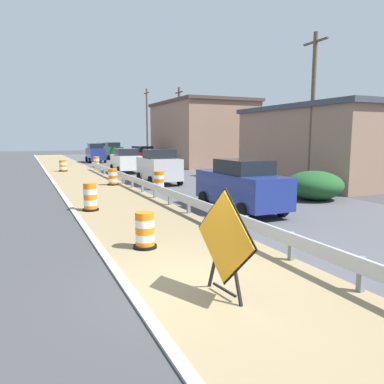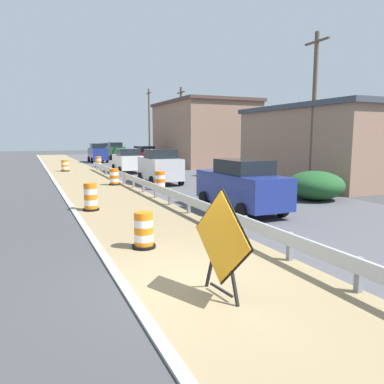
# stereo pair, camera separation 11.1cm
# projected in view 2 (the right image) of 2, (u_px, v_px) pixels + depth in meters

# --- Properties ---
(ground_plane) EXTENTS (160.00, 160.00, 0.00)m
(ground_plane) POSITION_uv_depth(u_px,v_px,m) (195.00, 287.00, 7.52)
(ground_plane) COLOR #3D3D3F
(median_dirt_strip) EXTENTS (4.16, 120.00, 0.01)m
(median_dirt_strip) POSITION_uv_depth(u_px,v_px,m) (233.00, 280.00, 7.87)
(median_dirt_strip) COLOR #8E7A56
(median_dirt_strip) RESTS_ON ground
(curb_near_edge) EXTENTS (0.20, 120.00, 0.11)m
(curb_near_edge) POSITION_uv_depth(u_px,v_px,m) (131.00, 298.00, 7.00)
(curb_near_edge) COLOR #ADADA8
(curb_near_edge) RESTS_ON ground
(guardrail_median) EXTENTS (0.18, 56.00, 0.71)m
(guardrail_median) POSITION_uv_depth(u_px,v_px,m) (288.00, 240.00, 9.05)
(guardrail_median) COLOR #ADB2B7
(guardrail_median) RESTS_ON ground
(warning_sign_diamond) EXTENTS (0.24, 1.85, 2.08)m
(warning_sign_diamond) POSITION_uv_depth(u_px,v_px,m) (221.00, 241.00, 6.95)
(warning_sign_diamond) COLOR black
(warning_sign_diamond) RESTS_ON ground
(traffic_barrel_nearest) EXTENTS (0.64, 0.64, 0.98)m
(traffic_barrel_nearest) POSITION_uv_depth(u_px,v_px,m) (144.00, 232.00, 10.12)
(traffic_barrel_nearest) COLOR orange
(traffic_barrel_nearest) RESTS_ON ground
(traffic_barrel_close) EXTENTS (0.66, 0.66, 1.13)m
(traffic_barrel_close) POSITION_uv_depth(u_px,v_px,m) (91.00, 198.00, 15.28)
(traffic_barrel_close) COLOR orange
(traffic_barrel_close) RESTS_ON ground
(traffic_barrel_mid) EXTENTS (0.72, 0.72, 1.06)m
(traffic_barrel_mid) POSITION_uv_depth(u_px,v_px,m) (160.00, 181.00, 21.21)
(traffic_barrel_mid) COLOR orange
(traffic_barrel_mid) RESTS_ON ground
(traffic_barrel_far) EXTENTS (0.68, 0.68, 1.02)m
(traffic_barrel_far) POSITION_uv_depth(u_px,v_px,m) (114.00, 178.00, 23.35)
(traffic_barrel_far) COLOR orange
(traffic_barrel_far) RESTS_ON ground
(traffic_barrel_farther) EXTENTS (0.74, 0.74, 0.98)m
(traffic_barrel_farther) POSITION_uv_depth(u_px,v_px,m) (65.00, 166.00, 32.60)
(traffic_barrel_farther) COLOR orange
(traffic_barrel_farther) RESTS_ON ground
(traffic_barrel_farthest) EXTENTS (0.67, 0.67, 1.06)m
(traffic_barrel_farthest) POSITION_uv_depth(u_px,v_px,m) (99.00, 162.00, 37.02)
(traffic_barrel_farthest) COLOR orange
(traffic_barrel_farthest) RESTS_ON ground
(car_lead_near_lane) EXTENTS (1.98, 4.04, 2.20)m
(car_lead_near_lane) POSITION_uv_depth(u_px,v_px,m) (98.00, 153.00, 44.13)
(car_lead_near_lane) COLOR navy
(car_lead_near_lane) RESTS_ON ground
(car_trailing_near_lane) EXTENTS (2.18, 4.36, 2.03)m
(car_trailing_near_lane) POSITION_uv_depth(u_px,v_px,m) (145.00, 156.00, 38.63)
(car_trailing_near_lane) COLOR maroon
(car_trailing_near_lane) RESTS_ON ground
(car_lead_far_lane) EXTENTS (2.15, 4.19, 2.00)m
(car_lead_far_lane) POSITION_uv_depth(u_px,v_px,m) (128.00, 161.00, 31.42)
(car_lead_far_lane) COLOR silver
(car_lead_far_lane) RESTS_ON ground
(car_mid_far_lane) EXTENTS (2.12, 4.36, 2.08)m
(car_mid_far_lane) POSITION_uv_depth(u_px,v_px,m) (106.00, 150.00, 55.34)
(car_mid_far_lane) COLOR maroon
(car_mid_far_lane) RESTS_ON ground
(car_trailing_far_lane) EXTENTS (2.18, 4.12, 2.19)m
(car_trailing_far_lane) POSITION_uv_depth(u_px,v_px,m) (160.00, 167.00, 23.99)
(car_trailing_far_lane) COLOR silver
(car_trailing_far_lane) RESTS_ON ground
(car_distant_a) EXTENTS (2.04, 4.52, 2.23)m
(car_distant_a) POSITION_uv_depth(u_px,v_px,m) (115.00, 151.00, 50.31)
(car_distant_a) COLOR #195128
(car_distant_a) RESTS_ON ground
(car_distant_b) EXTENTS (1.98, 4.75, 2.09)m
(car_distant_b) POSITION_uv_depth(u_px,v_px,m) (241.00, 185.00, 15.08)
(car_distant_b) COLOR navy
(car_distant_b) RESTS_ON ground
(roadside_shop_near) EXTENTS (8.03, 10.85, 4.92)m
(roadside_shop_near) POSITION_uv_depth(u_px,v_px,m) (333.00, 145.00, 24.54)
(roadside_shop_near) COLOR #93705B
(roadside_shop_near) RESTS_ON ground
(roadside_shop_far) EXTENTS (8.01, 11.46, 6.62)m
(roadside_shop_far) POSITION_uv_depth(u_px,v_px,m) (203.00, 133.00, 39.88)
(roadside_shop_far) COLOR #93705B
(roadside_shop_far) RESTS_ON ground
(utility_pole_near) EXTENTS (0.24, 1.80, 8.53)m
(utility_pole_near) POSITION_uv_depth(u_px,v_px,m) (314.00, 110.00, 20.67)
(utility_pole_near) COLOR brown
(utility_pole_near) RESTS_ON ground
(utility_pole_mid) EXTENTS (0.24, 1.80, 7.82)m
(utility_pole_mid) POSITION_uv_depth(u_px,v_px,m) (181.00, 126.00, 37.71)
(utility_pole_mid) COLOR brown
(utility_pole_mid) RESTS_ON ground
(utility_pole_far) EXTENTS (0.24, 1.80, 8.78)m
(utility_pole_far) POSITION_uv_depth(u_px,v_px,m) (149.00, 124.00, 46.53)
(utility_pole_far) COLOR brown
(utility_pole_far) RESTS_ON ground
(bush_roadside) EXTENTS (2.72, 2.72, 1.38)m
(bush_roadside) POSITION_uv_depth(u_px,v_px,m) (315.00, 185.00, 17.89)
(bush_roadside) COLOR #1E4C23
(bush_roadside) RESTS_ON ground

